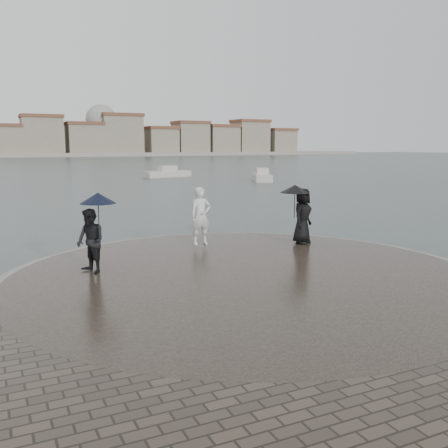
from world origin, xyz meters
TOP-DOWN VIEW (x-y plane):
  - ground at (0.00, 0.00)m, footprint 400.00×400.00m
  - kerb_ring at (0.00, 3.50)m, footprint 12.50×12.50m
  - quay_tip at (0.00, 3.50)m, footprint 11.90×11.90m
  - statue at (0.44, 7.48)m, footprint 0.72×0.49m
  - visitor_left at (-3.48, 5.31)m, footprint 1.16×1.06m
  - visitor_right at (3.49, 6.21)m, footprint 1.29×1.10m
  - boats at (5.13, 39.55)m, footprint 40.48×15.97m

SIDE VIEW (x-z plane):
  - ground at x=0.00m, z-range 0.00..0.00m
  - kerb_ring at x=0.00m, z-range 0.00..0.32m
  - quay_tip at x=0.00m, z-range 0.00..0.36m
  - boats at x=5.13m, z-range -0.37..1.13m
  - statue at x=0.44m, z-range 0.36..2.25m
  - visitor_left at x=-3.48m, z-range 0.42..2.46m
  - visitor_right at x=3.49m, z-range 0.50..2.45m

